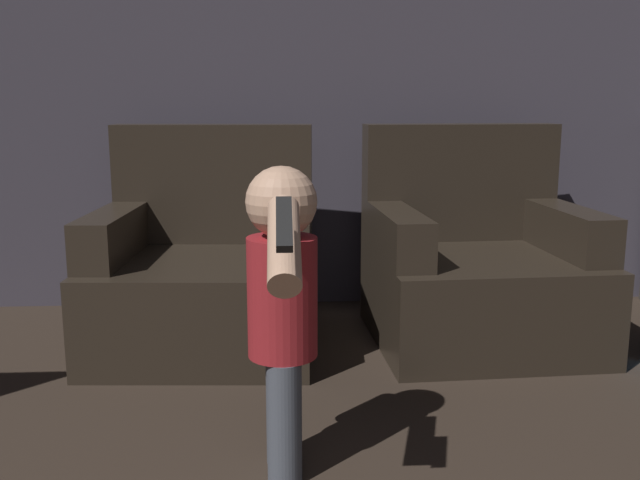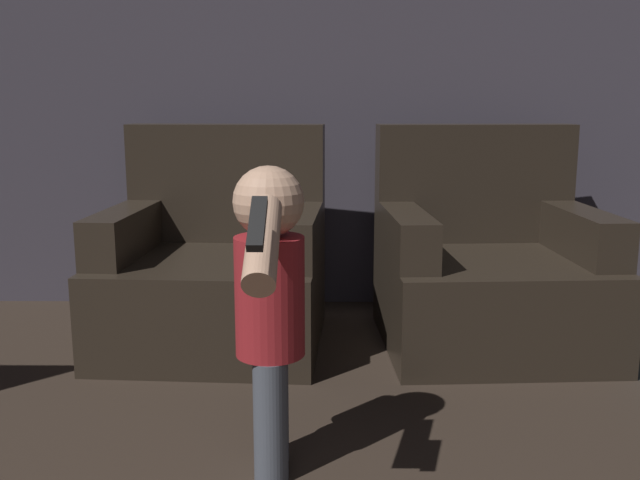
{
  "view_description": "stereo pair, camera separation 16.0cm",
  "coord_description": "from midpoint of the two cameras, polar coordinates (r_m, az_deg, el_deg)",
  "views": [
    {
      "loc": [
        -0.09,
        0.8,
        1.06
      ],
      "look_at": [
        0.05,
        3.25,
        0.58
      ],
      "focal_mm": 40.0,
      "sensor_mm": 36.0,
      "label": 1
    },
    {
      "loc": [
        0.07,
        0.8,
        1.06
      ],
      "look_at": [
        0.05,
        3.25,
        0.58
      ],
      "focal_mm": 40.0,
      "sensor_mm": 36.0,
      "label": 2
    }
  ],
  "objects": [
    {
      "name": "person_toddler",
      "position": [
        1.98,
        -5.35,
        -4.65
      ],
      "size": [
        0.2,
        0.61,
        0.89
      ],
      "rotation": [
        0.0,
        0.0,
        1.61
      ],
      "color": "#474C56",
      "rests_on": "ground_plane"
    },
    {
      "name": "armchair_left",
      "position": [
        3.17,
        -10.49,
        -2.6
      ],
      "size": [
        0.97,
        0.92,
        0.95
      ],
      "rotation": [
        0.0,
        0.0,
        -0.06
      ],
      "color": "black",
      "rests_on": "ground_plane"
    },
    {
      "name": "armchair_right",
      "position": [
        3.25,
        11.0,
        -2.31
      ],
      "size": [
        0.97,
        0.92,
        0.95
      ],
      "rotation": [
        0.0,
        0.0,
        0.06
      ],
      "color": "black",
      "rests_on": "ground_plane"
    },
    {
      "name": "wall_back",
      "position": [
        3.71,
        -3.19,
        14.83
      ],
      "size": [
        8.4,
        0.05,
        2.6
      ],
      "color": "#3D3842",
      "rests_on": "ground_plane"
    }
  ]
}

